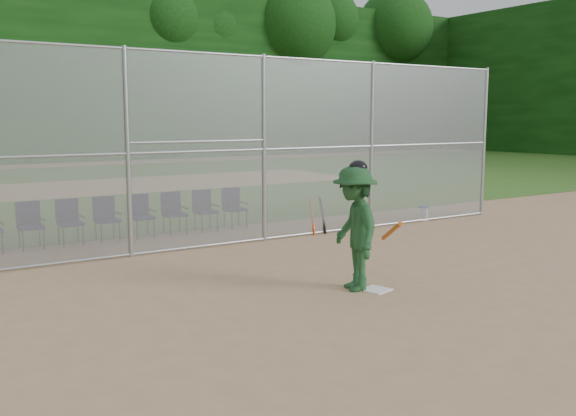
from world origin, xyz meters
TOP-DOWN VIEW (x-y plane):
  - ground at (0.00, 0.00)m, footprint 100.00×100.00m
  - grass_strip at (0.00, 18.00)m, footprint 100.00×100.00m
  - dirt_patch_far at (0.00, 18.00)m, footprint 24.00×24.00m
  - backstop_fence at (0.00, 5.00)m, footprint 16.09×0.09m
  - treeline at (0.00, 20.00)m, footprint 81.00×60.00m
  - home_plate at (0.39, 0.58)m, footprint 0.48×0.48m
  - batter_at_plate at (0.14, 0.80)m, footprint 1.12×1.49m
  - water_cooler at (5.93, 5.15)m, footprint 0.30×0.30m
  - spare_bats at (2.47, 5.06)m, footprint 0.36×0.29m
  - chair_3 at (-3.46, 6.84)m, footprint 0.54×0.52m
  - chair_4 at (-2.67, 6.84)m, footprint 0.54×0.52m
  - chair_5 at (-1.88, 6.84)m, footprint 0.54×0.52m
  - chair_6 at (-1.09, 6.84)m, footprint 0.54×0.52m
  - chair_7 at (-0.31, 6.84)m, footprint 0.54×0.52m
  - chair_8 at (0.48, 6.84)m, footprint 0.54×0.52m
  - chair_9 at (1.27, 6.84)m, footprint 0.54×0.52m

SIDE VIEW (x-z plane):
  - ground at x=0.00m, z-range 0.00..0.00m
  - grass_strip at x=0.00m, z-range 0.01..0.01m
  - dirt_patch_far at x=0.00m, z-range 0.01..0.01m
  - home_plate at x=0.39m, z-range 0.00..0.02m
  - water_cooler at x=5.93m, z-range 0.00..0.39m
  - spare_bats at x=2.47m, z-range 0.00..0.84m
  - chair_3 at x=-3.46m, z-range 0.00..0.96m
  - chair_4 at x=-2.67m, z-range 0.00..0.96m
  - chair_5 at x=-1.88m, z-range 0.00..0.96m
  - chair_6 at x=-1.09m, z-range 0.00..0.96m
  - chair_7 at x=-0.31m, z-range 0.00..0.96m
  - chair_8 at x=0.48m, z-range 0.00..0.96m
  - chair_9 at x=1.27m, z-range 0.00..0.96m
  - batter_at_plate at x=0.14m, z-range -0.03..2.00m
  - backstop_fence at x=0.00m, z-range 0.07..4.07m
  - treeline at x=0.00m, z-range 0.00..11.00m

